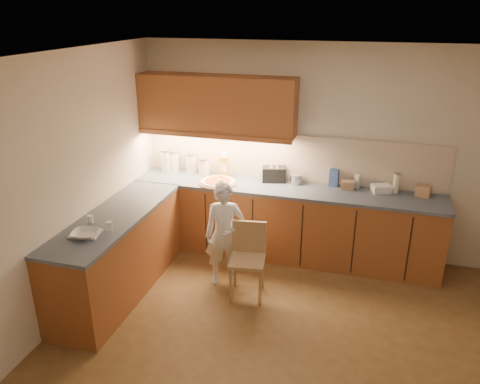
# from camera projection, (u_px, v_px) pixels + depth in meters

# --- Properties ---
(room) EXTENTS (4.54, 4.50, 2.62)m
(room) POSITION_uv_depth(u_px,v_px,m) (294.00, 177.00, 3.78)
(room) COLOR brown
(room) RESTS_ON ground
(l_counter) EXTENTS (3.77, 2.62, 0.92)m
(l_counter) POSITION_uv_depth(u_px,v_px,m) (231.00, 231.00, 5.58)
(l_counter) COLOR #99562C
(l_counter) RESTS_ON ground
(backsplash) EXTENTS (3.75, 0.02, 0.58)m
(backsplash) POSITION_uv_depth(u_px,v_px,m) (290.00, 157.00, 5.82)
(backsplash) COLOR beige
(backsplash) RESTS_ON l_counter
(upper_cabinets) EXTENTS (1.95, 0.36, 0.73)m
(upper_cabinets) POSITION_uv_depth(u_px,v_px,m) (217.00, 105.00, 5.67)
(upper_cabinets) COLOR #99562C
(upper_cabinets) RESTS_ON ground
(pizza_on_board) EXTENTS (0.47, 0.47, 0.19)m
(pizza_on_board) POSITION_uv_depth(u_px,v_px,m) (218.00, 182.00, 5.77)
(pizza_on_board) COLOR #A78253
(pizza_on_board) RESTS_ON l_counter
(child) EXTENTS (0.51, 0.41, 1.21)m
(child) POSITION_uv_depth(u_px,v_px,m) (225.00, 235.00, 5.18)
(child) COLOR white
(child) RESTS_ON ground
(wooden_chair) EXTENTS (0.42, 0.42, 0.82)m
(wooden_chair) POSITION_uv_depth(u_px,v_px,m) (248.00, 254.00, 5.04)
(wooden_chair) COLOR tan
(wooden_chair) RESTS_ON ground
(mixing_bowl) EXTENTS (0.29, 0.29, 0.06)m
(mixing_bowl) POSITION_uv_depth(u_px,v_px,m) (85.00, 234.00, 4.44)
(mixing_bowl) COLOR silver
(mixing_bowl) RESTS_ON l_counter
(canister_a) EXTENTS (0.15, 0.15, 0.30)m
(canister_a) POSITION_uv_depth(u_px,v_px,m) (167.00, 160.00, 6.15)
(canister_a) COLOR white
(canister_a) RESTS_ON l_counter
(canister_b) EXTENTS (0.16, 0.16, 0.28)m
(canister_b) POSITION_uv_depth(u_px,v_px,m) (173.00, 161.00, 6.17)
(canister_b) COLOR white
(canister_b) RESTS_ON l_counter
(canister_c) EXTENTS (0.14, 0.14, 0.27)m
(canister_c) POSITION_uv_depth(u_px,v_px,m) (191.00, 163.00, 6.12)
(canister_c) COLOR white
(canister_c) RESTS_ON l_counter
(canister_d) EXTENTS (0.14, 0.14, 0.23)m
(canister_d) POSITION_uv_depth(u_px,v_px,m) (204.00, 167.00, 6.03)
(canister_d) COLOR white
(canister_d) RESTS_ON l_counter
(oil_jug) EXTENTS (0.12, 0.09, 0.32)m
(oil_jug) POSITION_uv_depth(u_px,v_px,m) (224.00, 166.00, 5.96)
(oil_jug) COLOR #B59324
(oil_jug) RESTS_ON l_counter
(toaster) EXTENTS (0.32, 0.23, 0.19)m
(toaster) POSITION_uv_depth(u_px,v_px,m) (274.00, 174.00, 5.83)
(toaster) COLOR black
(toaster) RESTS_ON l_counter
(steel_pot) EXTENTS (0.16, 0.16, 0.12)m
(steel_pot) POSITION_uv_depth(u_px,v_px,m) (296.00, 179.00, 5.77)
(steel_pot) COLOR #B3B2B8
(steel_pot) RESTS_ON l_counter
(blue_box) EXTENTS (0.12, 0.09, 0.21)m
(blue_box) POSITION_uv_depth(u_px,v_px,m) (334.00, 178.00, 5.66)
(blue_box) COLOR #2E498A
(blue_box) RESTS_ON l_counter
(card_box_a) EXTENTS (0.16, 0.12, 0.11)m
(card_box_a) POSITION_uv_depth(u_px,v_px,m) (348.00, 185.00, 5.58)
(card_box_a) COLOR tan
(card_box_a) RESTS_ON l_counter
(white_bottle) EXTENTS (0.08, 0.08, 0.17)m
(white_bottle) POSITION_uv_depth(u_px,v_px,m) (357.00, 181.00, 5.61)
(white_bottle) COLOR silver
(white_bottle) RESTS_ON l_counter
(flat_pack) EXTENTS (0.26, 0.22, 0.09)m
(flat_pack) POSITION_uv_depth(u_px,v_px,m) (381.00, 189.00, 5.50)
(flat_pack) COLOR white
(flat_pack) RESTS_ON l_counter
(tall_jar) EXTENTS (0.08, 0.08, 0.25)m
(tall_jar) POSITION_uv_depth(u_px,v_px,m) (396.00, 183.00, 5.44)
(tall_jar) COLOR white
(tall_jar) RESTS_ON l_counter
(card_box_b) EXTENTS (0.19, 0.16, 0.12)m
(card_box_b) POSITION_uv_depth(u_px,v_px,m) (423.00, 191.00, 5.39)
(card_box_b) COLOR tan
(card_box_b) RESTS_ON l_counter
(dough_cloth) EXTENTS (0.30, 0.26, 0.02)m
(dough_cloth) POSITION_uv_depth(u_px,v_px,m) (86.00, 234.00, 4.49)
(dough_cloth) COLOR silver
(dough_cloth) RESTS_ON l_counter
(spice_jar_a) EXTENTS (0.07, 0.07, 0.08)m
(spice_jar_a) POSITION_uv_depth(u_px,v_px,m) (90.00, 219.00, 4.73)
(spice_jar_a) COLOR silver
(spice_jar_a) RESTS_ON l_counter
(spice_jar_b) EXTENTS (0.06, 0.06, 0.08)m
(spice_jar_b) POSITION_uv_depth(u_px,v_px,m) (109.00, 226.00, 4.59)
(spice_jar_b) COLOR white
(spice_jar_b) RESTS_ON l_counter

